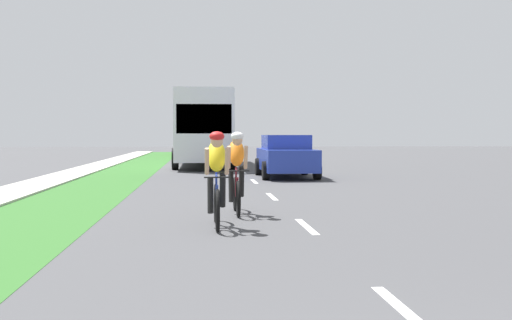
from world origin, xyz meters
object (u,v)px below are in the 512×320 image
sedan_blue (286,156)px  bus_white (203,126)px  cyclist_lead (217,178)px  cyclist_trailing (237,172)px  pickup_silver (200,143)px  suv_maroon (199,143)px

sedan_blue → bus_white: size_ratio=0.37×
cyclist_lead → cyclist_trailing: size_ratio=1.00×
cyclist_lead → pickup_silver: 47.50m
bus_white → suv_maroon: bearing=90.8°
cyclist_trailing → pickup_silver: (-0.70, 45.76, 0.02)m
suv_maroon → pickup_silver: 10.25m
cyclist_lead → suv_maroon: size_ratio=0.37×
cyclist_lead → bus_white: bearing=90.3°
cyclist_lead → suv_maroon: (-0.34, 37.25, 0.14)m
cyclist_trailing → pickup_silver: size_ratio=0.34×
cyclist_trailing → cyclist_lead: bearing=-103.8°
pickup_silver → cyclist_lead: bearing=-89.7°
cyclist_lead → bus_white: size_ratio=0.15×
cyclist_lead → suv_maroon: bearing=90.5°
sedan_blue → pickup_silver: pickup_silver is taller
bus_white → pickup_silver: 26.35m
cyclist_lead → sedan_blue: size_ratio=0.40×
cyclist_trailing → pickup_silver: 45.76m
suv_maroon → pickup_silver: suv_maroon is taller
sedan_blue → suv_maroon: (-3.15, 25.11, 0.18)m
suv_maroon → pickup_silver: (0.07, 10.25, -0.12)m
cyclist_lead → suv_maroon: suv_maroon is taller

